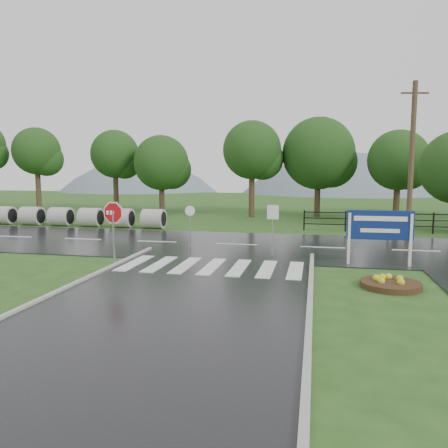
# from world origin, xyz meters

# --- Properties ---
(ground) EXTENTS (120.00, 120.00, 0.00)m
(ground) POSITION_xyz_m (0.00, 0.00, 0.00)
(ground) COLOR #264E1A
(ground) RESTS_ON ground
(main_road) EXTENTS (90.00, 8.00, 0.04)m
(main_road) POSITION_xyz_m (0.00, 10.00, 0.00)
(main_road) COLOR black
(main_road) RESTS_ON ground
(crosswalk) EXTENTS (6.50, 2.80, 0.02)m
(crosswalk) POSITION_xyz_m (0.00, 5.00, 0.06)
(crosswalk) COLOR silver
(crosswalk) RESTS_ON ground
(curb_right) EXTENTS (0.15, 24.00, 0.12)m
(curb_right) POSITION_xyz_m (3.55, -4.00, 0.00)
(curb_right) COLOR #A3A39B
(curb_right) RESTS_ON ground
(fence_west) EXTENTS (9.58, 0.08, 1.20)m
(fence_west) POSITION_xyz_m (7.75, 16.00, 0.72)
(fence_west) COLOR black
(fence_west) RESTS_ON ground
(hills) EXTENTS (102.00, 48.00, 48.00)m
(hills) POSITION_xyz_m (3.49, 65.00, -15.54)
(hills) COLOR slate
(hills) RESTS_ON ground
(treeline) EXTENTS (83.20, 5.20, 10.00)m
(treeline) POSITION_xyz_m (1.00, 24.00, 0.00)
(treeline) COLOR #183D13
(treeline) RESTS_ON ground
(culvert_pipes) EXTENTS (11.80, 1.20, 1.20)m
(culvert_pipes) POSITION_xyz_m (-11.32, 15.00, 0.60)
(culvert_pipes) COLOR #9E9B93
(culvert_pipes) RESTS_ON ground
(stop_sign) EXTENTS (1.12, 0.18, 2.55)m
(stop_sign) POSITION_xyz_m (-3.66, 4.67, 1.78)
(stop_sign) COLOR #939399
(stop_sign) RESTS_ON ground
(estate_billboard) EXTENTS (2.37, 0.10, 2.07)m
(estate_billboard) POSITION_xyz_m (5.97, 6.60, 1.42)
(estate_billboard) COLOR silver
(estate_billboard) RESTS_ON ground
(flower_bed) EXTENTS (1.79, 1.79, 0.36)m
(flower_bed) POSITION_xyz_m (5.91, 3.50, 0.13)
(flower_bed) COLOR #332111
(flower_bed) RESTS_ON ground
(reg_sign_small) EXTENTS (0.47, 0.08, 2.13)m
(reg_sign_small) POSITION_xyz_m (1.94, 7.57, 1.51)
(reg_sign_small) COLOR #939399
(reg_sign_small) RESTS_ON ground
(reg_sign_round) EXTENTS (0.44, 0.15, 1.94)m
(reg_sign_round) POSITION_xyz_m (-1.93, 8.84, 1.26)
(reg_sign_round) COLOR #939399
(reg_sign_round) RESTS_ON ground
(utility_pole_east) EXTENTS (1.47, 0.36, 8.31)m
(utility_pole_east) POSITION_xyz_m (8.71, 15.50, 4.22)
(utility_pole_east) COLOR #473523
(utility_pole_east) RESTS_ON ground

